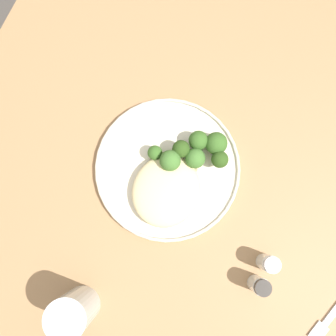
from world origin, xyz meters
The scene contains 21 objects.
ground centered at (0.00, 0.00, 0.00)m, with size 6.00×6.00×0.00m, color #47423D.
wooden_dining_table centered at (0.00, 0.00, 0.66)m, with size 1.40×1.00×0.74m.
dinner_plate centered at (-0.04, -0.05, 0.75)m, with size 0.29×0.29×0.02m.
noodle_bed centered at (0.00, -0.03, 0.77)m, with size 0.14×0.13×0.04m.
seared_scallop_left_edge centered at (0.01, -0.02, 0.76)m, with size 0.03×0.03×0.01m.
seared_scallop_large_seared centered at (-0.06, -0.01, 0.76)m, with size 0.03×0.03×0.01m.
seared_scallop_center_golden centered at (-0.02, -0.06, 0.76)m, with size 0.03×0.03×0.01m.
seared_scallop_half_hidden centered at (0.05, -0.02, 0.76)m, with size 0.03×0.03×0.01m.
seared_scallop_tilted_round centered at (-0.03, -0.02, 0.76)m, with size 0.02×0.02×0.01m.
broccoli_floret_tall_stalk centered at (-0.06, -0.08, 0.77)m, with size 0.03×0.03×0.04m.
broccoli_floret_left_leaning centered at (-0.08, -0.04, 0.79)m, with size 0.03×0.03×0.06m.
broccoli_floret_near_rim centered at (-0.10, 0.04, 0.78)m, with size 0.03×0.03×0.05m.
broccoli_floret_center_pile centered at (-0.08, -0.01, 0.78)m, with size 0.04×0.04×0.05m.
broccoli_floret_small_sprig centered at (-0.05, -0.05, 0.79)m, with size 0.04×0.04×0.06m.
broccoli_floret_rear_charred centered at (-0.12, 0.02, 0.78)m, with size 0.04×0.04×0.05m.
broccoli_floret_front_edge centered at (-0.11, -0.01, 0.78)m, with size 0.04×0.04×0.05m.
onion_sliver_short_strip centered at (-0.05, 0.00, 0.75)m, with size 0.05×0.01×0.00m, color silver.
onion_sliver_pale_crescent centered at (-0.11, 0.02, 0.75)m, with size 0.05×0.01×0.00m, color silver.
water_glass centered at (0.26, -0.09, 0.80)m, with size 0.07×0.07×0.13m.
salt_shaker centered at (0.05, 0.20, 0.77)m, with size 0.03×0.03×0.07m.
pepper_shaker centered at (0.09, 0.20, 0.77)m, with size 0.03×0.03×0.07m.
Camera 1 is at (0.06, -0.00, 1.50)m, focal length 40.87 mm.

